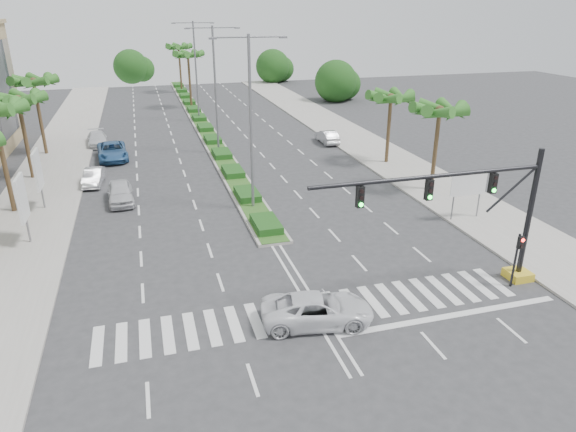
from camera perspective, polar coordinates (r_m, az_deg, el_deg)
name	(u,v)px	position (r m, az deg, el deg)	size (l,w,h in m)	color
ground	(316,311)	(25.22, 3.10, -10.46)	(160.00, 160.00, 0.00)	#333335
footpath_right	(403,168)	(47.76, 12.66, 5.26)	(6.00, 120.00, 0.15)	gray
footpath_left	(39,200)	(42.98, -25.94, 1.58)	(6.00, 120.00, 0.15)	gray
median	(200,122)	(66.76, -9.73, 10.28)	(2.20, 75.00, 0.20)	gray
median_grass	(200,121)	(66.73, -9.73, 10.38)	(1.80, 75.00, 0.04)	#2D4F1B
signal_gantry	(491,224)	(27.78, 21.66, -0.84)	(12.60, 1.20, 7.20)	gold
pedestrian_signal	(518,252)	(28.66, 24.18, -3.65)	(0.28, 0.36, 3.00)	black
direction_sign	(468,186)	(36.51, 19.40, 3.17)	(2.70, 0.11, 3.40)	slate
billboard_near	(22,199)	(34.50, -27.47, 1.69)	(0.18, 2.10, 4.35)	slate
billboard_far	(38,170)	(40.13, -26.05, 4.58)	(0.18, 2.10, 4.35)	slate
palm_left_far	(18,102)	(47.46, -27.78, 11.15)	(4.57, 4.68, 7.35)	brown
palm_left_end	(34,84)	(55.20, -26.40, 13.04)	(4.57, 4.68, 7.75)	brown
palm_right_near	(439,113)	(40.96, 16.48, 10.96)	(4.57, 4.68, 7.05)	brown
palm_right_far	(391,99)	(47.86, 11.36, 12.59)	(4.57, 4.68, 6.75)	brown
palm_median_a	(188,56)	(75.59, -11.05, 17.00)	(4.57, 4.68, 8.05)	brown
palm_median_b	(179,48)	(90.49, -12.06, 17.74)	(4.57, 4.68, 8.05)	brown
streetlight_near	(251,115)	(35.38, -4.17, 11.12)	(5.10, 0.25, 12.00)	slate
streetlight_mid	(215,83)	(50.95, -8.10, 14.38)	(5.10, 0.25, 12.00)	slate
streetlight_far	(196,66)	(66.71, -10.22, 16.09)	(5.10, 0.25, 12.00)	slate
car_parked_a	(120,192)	(40.21, -18.13, 2.50)	(1.82, 4.53, 1.54)	silver
car_parked_b	(93,177)	(45.10, -20.81, 4.09)	(1.39, 3.98, 1.31)	silver
car_parked_c	(112,151)	(52.12, -18.94, 6.83)	(2.64, 5.73, 1.59)	#305E93
car_parked_d	(97,139)	(58.09, -20.43, 8.03)	(1.94, 4.77, 1.39)	silver
car_crossing	(317,309)	(23.98, 3.26, -10.32)	(2.39, 5.18, 1.44)	white
car_right	(327,137)	(55.63, 4.38, 8.78)	(1.48, 4.24, 1.40)	#B6B7BC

